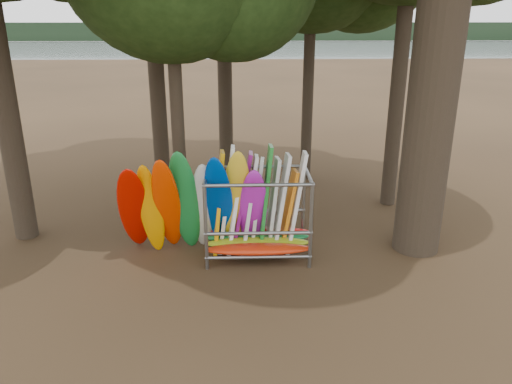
{
  "coord_description": "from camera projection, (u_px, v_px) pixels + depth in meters",
  "views": [
    {
      "loc": [
        0.25,
        -11.29,
        6.0
      ],
      "look_at": [
        0.67,
        1.5,
        1.4
      ],
      "focal_mm": 35.0,
      "sensor_mm": 36.0,
      "label": 1
    }
  ],
  "objects": [
    {
      "name": "kayak_row",
      "position": [
        194.0,
        206.0,
        12.65
      ],
      "size": [
        3.88,
        1.92,
        3.1
      ],
      "color": "#BB0B00",
      "rests_on": "ground"
    },
    {
      "name": "far_shore",
      "position": [
        238.0,
        32.0,
        115.43
      ],
      "size": [
        160.0,
        4.0,
        4.0
      ],
      "primitive_type": "cube",
      "color": "black",
      "rests_on": "ground"
    },
    {
      "name": "storage_rack",
      "position": [
        257.0,
        217.0,
        12.82
      ],
      "size": [
        2.91,
        1.56,
        2.92
      ],
      "color": "slate",
      "rests_on": "ground"
    },
    {
      "name": "lake",
      "position": [
        237.0,
        59.0,
        69.08
      ],
      "size": [
        160.0,
        160.0,
        0.0
      ],
      "primitive_type": "plane",
      "color": "gray",
      "rests_on": "ground"
    },
    {
      "name": "ground",
      "position": [
        232.0,
        264.0,
        12.64
      ],
      "size": [
        120.0,
        120.0,
        0.0
      ],
      "primitive_type": "plane",
      "color": "#47331E",
      "rests_on": "ground"
    }
  ]
}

